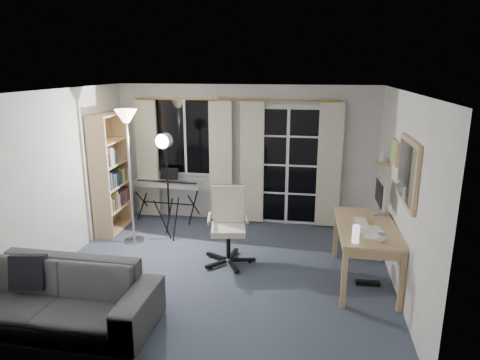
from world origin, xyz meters
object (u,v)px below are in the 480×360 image
object	(u,v)px
studio_light	(165,153)
mug	(382,237)
torchiere_lamp	(127,137)
monitor	(380,194)
desk	(367,233)
sofa	(50,286)
office_chair	(228,218)
bookshelf	(109,176)
keyboard_piano	(168,185)

from	to	relation	value
studio_light	mug	world-z (taller)	studio_light
torchiere_lamp	monitor	bearing A→B (deg)	-4.24
desk	monitor	bearing A→B (deg)	64.96
sofa	mug	bearing A→B (deg)	17.15
studio_light	office_chair	world-z (taller)	studio_light
bookshelf	studio_light	distance (m)	1.18
monitor	sofa	world-z (taller)	monitor
bookshelf	sofa	bearing A→B (deg)	-79.50
torchiere_lamp	monitor	size ratio (longest dim) A/B	3.79
bookshelf	monitor	size ratio (longest dim) A/B	3.60
torchiere_lamp	office_chair	bearing A→B (deg)	-13.39
keyboard_piano	desk	world-z (taller)	keyboard_piano
keyboard_piano	studio_light	bearing A→B (deg)	-69.09
office_chair	monitor	bearing A→B (deg)	-8.00
keyboard_piano	desk	size ratio (longest dim) A/B	0.86
mug	monitor	bearing A→B (deg)	84.20
office_chair	desk	world-z (taller)	office_chair
monitor	mug	distance (m)	0.98
keyboard_piano	sofa	world-z (taller)	keyboard_piano
keyboard_piano	mug	world-z (taller)	keyboard_piano
studio_light	desk	size ratio (longest dim) A/B	1.22
desk	sofa	world-z (taller)	sofa
torchiere_lamp	keyboard_piano	size ratio (longest dim) A/B	1.67
monitor	mug	bearing A→B (deg)	-97.25
bookshelf	mug	xyz separation A→B (m)	(4.10, -1.64, -0.11)
office_chair	mug	bearing A→B (deg)	-34.51
studio_light	desk	bearing A→B (deg)	-7.56
sofa	office_chair	bearing A→B (deg)	50.99
bookshelf	mug	size ratio (longest dim) A/B	15.84
monitor	mug	xyz separation A→B (m)	(-0.10, -0.95, -0.23)
office_chair	torchiere_lamp	bearing A→B (deg)	155.47
bookshelf	sofa	world-z (taller)	bookshelf
office_chair	desk	distance (m)	1.87
keyboard_piano	monitor	size ratio (longest dim) A/B	2.27
bookshelf	torchiere_lamp	xyz separation A→B (m)	(0.56, -0.42, 0.74)
office_chair	sofa	xyz separation A→B (m)	(-1.55, -1.88, -0.19)
studio_light	bookshelf	bearing A→B (deg)	177.75
desk	monitor	xyz separation A→B (m)	(0.20, 0.45, 0.38)
studio_light	sofa	distance (m)	2.67
torchiere_lamp	monitor	xyz separation A→B (m)	(3.64, -0.27, -0.63)
studio_light	sofa	world-z (taller)	studio_light
desk	mug	world-z (taller)	mug
keyboard_piano	office_chair	world-z (taller)	office_chair
mug	sofa	xyz separation A→B (m)	(-3.49, -1.04, -0.38)
office_chair	monitor	xyz separation A→B (m)	(2.04, 0.11, 0.42)
torchiere_lamp	sofa	size ratio (longest dim) A/B	0.92
torchiere_lamp	studio_light	bearing A→B (deg)	21.40
office_chair	mug	xyz separation A→B (m)	(1.94, -0.84, 0.19)
studio_light	mug	size ratio (longest dim) A/B	14.01
bookshelf	keyboard_piano	bearing A→B (deg)	33.06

